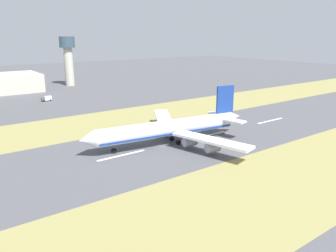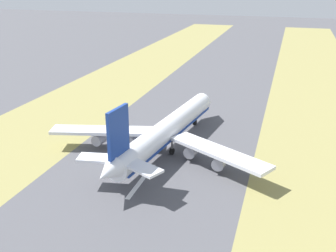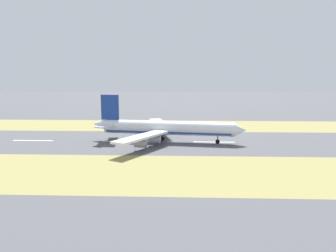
% 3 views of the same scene
% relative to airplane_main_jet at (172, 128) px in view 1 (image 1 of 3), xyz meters
% --- Properties ---
extents(ground_plane, '(800.00, 800.00, 0.00)m').
position_rel_airplane_main_jet_xyz_m(ground_plane, '(-0.37, 5.33, -6.02)').
color(ground_plane, '#4C4C51').
extents(grass_median_west, '(40.00, 600.00, 0.01)m').
position_rel_airplane_main_jet_xyz_m(grass_median_west, '(-45.37, 5.33, -6.02)').
color(grass_median_west, olive).
rests_on(grass_median_west, ground).
extents(grass_median_east, '(40.00, 600.00, 0.01)m').
position_rel_airplane_main_jet_xyz_m(grass_median_east, '(44.63, 5.33, -6.02)').
color(grass_median_east, olive).
rests_on(grass_median_east, ground).
extents(centreline_dash_near, '(1.20, 18.00, 0.01)m').
position_rel_airplane_main_jet_xyz_m(centreline_dash_near, '(-0.37, -58.11, -6.01)').
color(centreline_dash_near, silver).
rests_on(centreline_dash_near, ground).
extents(centreline_dash_mid, '(1.20, 18.00, 0.01)m').
position_rel_airplane_main_jet_xyz_m(centreline_dash_mid, '(-0.37, -18.11, -6.01)').
color(centreline_dash_mid, silver).
rests_on(centreline_dash_mid, ground).
extents(centreline_dash_far, '(1.20, 18.00, 0.01)m').
position_rel_airplane_main_jet_xyz_m(centreline_dash_far, '(-0.37, 21.89, -6.01)').
color(centreline_dash_far, silver).
rests_on(centreline_dash_far, ground).
extents(airplane_main_jet, '(63.56, 67.13, 20.20)m').
position_rel_airplane_main_jet_xyz_m(airplane_main_jet, '(0.00, 0.00, 0.00)').
color(airplane_main_jet, silver).
rests_on(airplane_main_jet, ground).
extents(control_tower, '(12.00, 12.00, 38.61)m').
position_rel_airplane_main_jet_xyz_m(control_tower, '(167.69, -20.82, 17.79)').
color(control_tower, '#BCB7A8').
rests_on(control_tower, ground).
extents(service_truck, '(2.82, 6.11, 3.10)m').
position_rel_airplane_main_jet_xyz_m(service_truck, '(111.68, 14.27, -4.36)').
color(service_truck, '#4C4C51').
rests_on(service_truck, ground).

